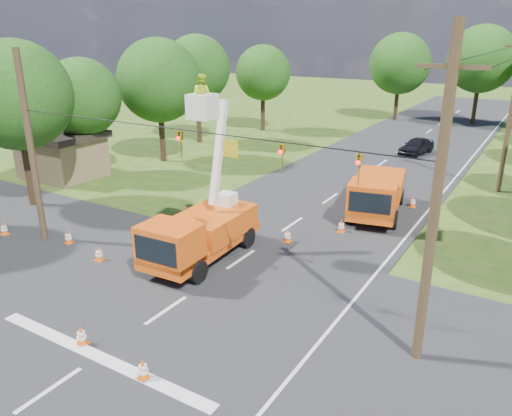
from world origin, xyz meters
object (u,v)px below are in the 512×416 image
Objects in this scene: traffic_cone_2 at (288,235)px; pole_right_near at (436,204)px; pole_right_mid at (512,111)px; tree_left_f at (263,73)px; tree_left_e at (197,69)px; traffic_cone_0 at (81,335)px; tree_far_b at (482,59)px; ground_worker at (193,243)px; distant_car at (416,146)px; shed at (62,154)px; second_truck at (377,193)px; tree_left_d at (159,81)px; traffic_cone_3 at (341,226)px; traffic_cone_6 at (4,228)px; tree_far_a at (400,64)px; pole_left at (31,149)px; tree_left_b at (17,96)px; bucket_truck at (200,225)px; traffic_cone_7 at (413,202)px; tree_left_c at (82,97)px; traffic_cone_5 at (68,237)px; traffic_cone_1 at (143,369)px.

traffic_cone_2 is 10.76m from pole_right_near.
pole_right_mid is 1.19× the size of tree_left_f.
traffic_cone_0 is at bearing -59.61° from tree_left_e.
ground_worker is at bearing -96.14° from tree_far_b.
distant_car is 5.63× the size of traffic_cone_2.
second_truck is at bearing 9.97° from shed.
traffic_cone_2 is 19.17m from tree_left_d.
traffic_cone_3 and traffic_cone_6 have the same top height.
tree_far_a is (10.00, 28.00, 0.06)m from tree_left_d.
pole_left reaches higher than ground_worker.
traffic_cone_6 is (-12.54, -6.55, 0.00)m from traffic_cone_2.
tree_left_f reaches higher than shed.
tree_left_b reaches higher than ground_worker.
shed is at bearing 173.55° from traffic_cone_2.
bucket_truck is 13.49m from traffic_cone_7.
tree_far_b reaches higher than traffic_cone_6.
bucket_truck is 8.72m from pole_left.
traffic_cone_6 is at bearing -98.72° from tree_far_a.
tree_left_b is 6.38m from tree_left_c.
traffic_cone_5 is at bearing -97.30° from distant_car.
distant_car reaches higher than traffic_cone_3.
bucket_truck is 0.89× the size of pole_left.
traffic_cone_0 is 1.00× the size of traffic_cone_5.
traffic_cone_6 is at bearing -152.42° from traffic_cone_2.
pole_left reaches higher than bucket_truck.
pole_right_mid is (7.66, 14.13, 4.75)m from traffic_cone_2.
traffic_cone_0 is 0.08× the size of pole_left.
traffic_cone_5 is 17.28m from tree_left_d.
second_truck is 23.10m from tree_left_e.
tree_far_b is (17.80, 15.00, 1.12)m from tree_left_f.
traffic_cone_3 is at bearing 37.36° from traffic_cone_5.
tree_left_e is at bearing 102.68° from traffic_cone_6.
traffic_cone_3 is 0.07× the size of tree_far_b.
tree_far_a is (-13.50, 23.00, 1.08)m from pole_right_mid.
traffic_cone_5 is at bearing -64.79° from tree_left_d.
tree_left_d is (-13.47, 12.86, 4.44)m from bucket_truck.
pole_right_near reaches higher than tree_left_f.
tree_left_b reaches higher than traffic_cone_5.
tree_left_f reaches higher than ground_worker.
traffic_cone_1 is (2.90, -0.23, 0.00)m from traffic_cone_0.
traffic_cone_0 is 0.08× the size of tree_left_f.
tree_left_f is at bearing 81.72° from shed.
bucket_truck is at bearing -43.68° from tree_left_d.
second_truck is 0.68× the size of pole_right_near.
tree_left_b is at bearing -112.62° from tree_far_b.
pole_right_mid is at bearing -34.64° from distant_car.
pole_right_mid reaches higher than tree_left_d.
distant_car is 0.48× the size of tree_left_f.
tree_left_e reaches higher than tree_left_b.
tree_far_b reaches higher than distant_car.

